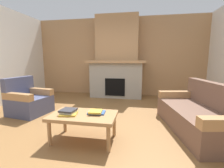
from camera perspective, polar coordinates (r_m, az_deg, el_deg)
ground at (r=3.08m, az=-5.87°, el=-15.32°), size 9.00×9.00×0.00m
wall_back_wood_panel at (r=5.76m, az=2.31°, el=9.74°), size 6.00×0.12×2.70m
fireplace at (r=5.38m, az=1.74°, el=7.82°), size 1.90×0.82×2.70m
couch at (r=3.25m, az=28.95°, el=-9.74°), size 1.16×1.92×0.85m
armchair at (r=4.20m, az=-27.93°, el=-5.50°), size 0.87×0.87×0.85m
coffee_table at (r=2.53m, az=-10.23°, el=-11.80°), size 1.00×0.60×0.43m
book_stack_near_edge at (r=2.54m, az=-15.47°, el=-9.68°), size 0.28×0.27×0.07m
book_stack_center at (r=2.50m, az=-5.76°, el=-10.00°), size 0.27×0.24×0.05m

